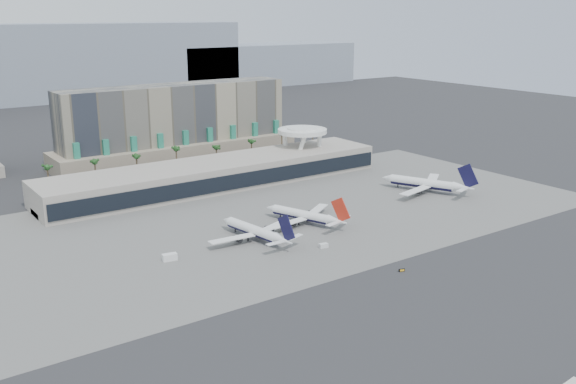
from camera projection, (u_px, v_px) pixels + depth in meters
ground at (373, 254)px, 221.93m from camera, size 900.00×900.00×0.00m
apron_pad at (282, 214)px, 265.21m from camera, size 260.00×130.00×0.06m
mountain_ridge at (55, 68)px, 599.14m from camera, size 680.00×60.00×70.00m
hotel at (176, 130)px, 360.16m from camera, size 140.00×30.00×42.00m
terminal at (217, 173)px, 306.60m from camera, size 170.00×32.50×14.50m
saucer_structure at (302, 134)px, 338.66m from camera, size 26.00×26.00×21.89m
palm_row at (196, 150)px, 337.07m from camera, size 157.80×2.80×13.10m
airliner_left at (255, 231)px, 234.65m from camera, size 38.06×39.44×13.67m
airliner_centre at (304, 215)px, 252.81m from camera, size 36.20×37.39×13.50m
airliner_right at (426, 183)px, 297.26m from camera, size 41.38×42.59×15.78m
service_vehicle_a at (170, 257)px, 215.64m from camera, size 5.20×3.13×2.39m
service_vehicle_b at (323, 246)px, 227.40m from camera, size 3.34×2.28×1.58m
taxiway_sign at (402, 270)px, 206.65m from camera, size 2.10×0.96×0.96m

